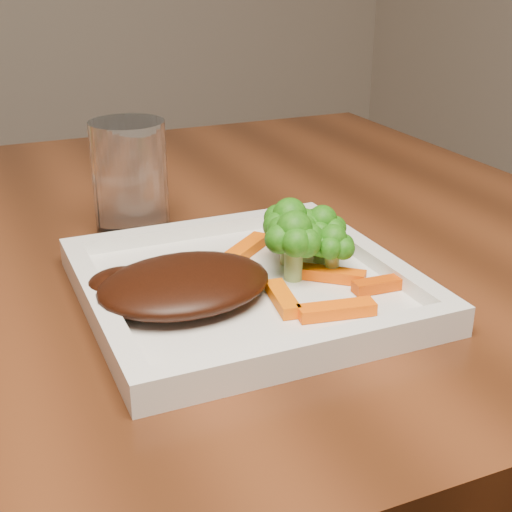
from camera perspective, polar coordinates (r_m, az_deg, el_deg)
name	(u,v)px	position (r m, az deg, el deg)	size (l,w,h in m)	color
plate	(245,291)	(0.62, -0.85, -2.78)	(0.27, 0.27, 0.01)	white
steak	(184,284)	(0.58, -5.75, -2.24)	(0.14, 0.11, 0.03)	black
broccoli_0	(290,228)	(0.64, 2.70, 2.28)	(0.06, 0.06, 0.07)	#266210
broccoli_1	(322,229)	(0.65, 5.30, 2.20)	(0.05, 0.05, 0.06)	#126A11
broccoli_2	(333,246)	(0.62, 6.16, 0.83)	(0.05, 0.05, 0.06)	#2D6A11
broccoli_3	(294,246)	(0.61, 3.05, 0.79)	(0.06, 0.06, 0.06)	#1D6C12
carrot_0	(337,310)	(0.56, 6.47, -4.31)	(0.06, 0.02, 0.01)	#FF5A04
carrot_1	(382,284)	(0.61, 10.07, -2.24)	(0.05, 0.01, 0.01)	#CC4103
carrot_2	(282,298)	(0.58, 2.13, -3.41)	(0.06, 0.02, 0.01)	#F46503
carrot_3	(323,245)	(0.69, 5.41, 0.90)	(0.05, 0.01, 0.01)	orange
carrot_4	(247,248)	(0.68, -0.71, 0.67)	(0.06, 0.02, 0.01)	#F45B03
carrot_5	(332,275)	(0.62, 6.12, -1.49)	(0.06, 0.02, 0.01)	#F65504
drinking_glass	(130,179)	(0.75, -10.03, 6.11)	(0.08, 0.08, 0.12)	white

